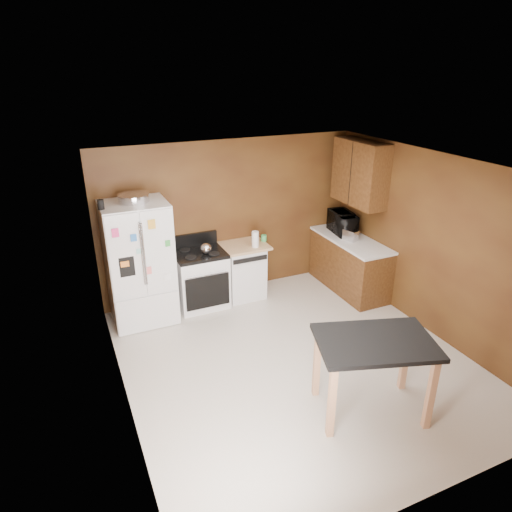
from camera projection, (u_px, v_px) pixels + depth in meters
floor at (295, 361)px, 5.90m from camera, size 4.50×4.50×0.00m
ceiling at (303, 169)px, 4.91m from camera, size 4.50×4.50×0.00m
wall_back at (230, 218)px, 7.29m from camera, size 4.20×0.00×4.20m
wall_front at (441, 388)px, 3.52m from camera, size 4.20×0.00×4.20m
wall_left at (117, 310)px, 4.62m from camera, size 0.00×4.50×4.50m
wall_right at (434, 246)px, 6.19m from camera, size 0.00×4.50×4.50m
roasting_pan at (134, 198)px, 6.21m from camera, size 0.42×0.42×0.11m
pen_cup at (101, 205)px, 5.88m from camera, size 0.09×0.09×0.13m
kettle at (206, 249)px, 6.82m from camera, size 0.17×0.17×0.17m
paper_towel at (255, 239)px, 7.09m from camera, size 0.14×0.14×0.25m
green_canister at (264, 238)px, 7.35m from camera, size 0.11×0.11×0.10m
toaster at (351, 235)px, 7.35m from camera, size 0.21×0.27×0.17m
microwave at (342, 223)px, 7.65m from camera, size 0.47×0.63×0.32m
refrigerator at (140, 264)px, 6.52m from camera, size 0.90×0.80×1.80m
gas_range at (201, 278)px, 7.09m from camera, size 0.76×0.68×1.10m
dishwasher at (243, 270)px, 7.38m from camera, size 0.78×0.63×0.89m
right_cabinets at (352, 237)px, 7.47m from camera, size 0.63×1.58×2.45m
island at (374, 352)px, 4.77m from camera, size 1.40×1.14×0.91m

